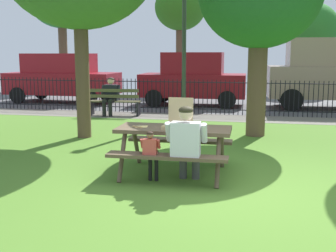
% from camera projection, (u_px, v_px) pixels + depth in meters
% --- Properties ---
extents(ground, '(28.00, 11.56, 0.02)m').
position_uv_depth(ground, '(240.00, 161.00, 7.67)').
color(ground, '#507E29').
extents(cobblestone_walkway, '(28.00, 1.40, 0.01)m').
position_uv_depth(cobblestone_walkway, '(246.00, 119.00, 12.57)').
color(cobblestone_walkway, slate).
extents(street_asphalt, '(28.00, 6.89, 0.01)m').
position_uv_depth(street_asphalt, '(249.00, 103.00, 16.57)').
color(street_asphalt, '#515154').
extents(picnic_table_foreground, '(1.82, 1.50, 0.79)m').
position_uv_depth(picnic_table_foreground, '(174.00, 138.00, 6.68)').
color(picnic_table_foreground, brown).
rests_on(picnic_table_foreground, ground).
extents(pizza_box_open, '(0.44, 0.46, 0.46)m').
position_uv_depth(pizza_box_open, '(179.00, 121.00, 6.63)').
color(pizza_box_open, tan).
rests_on(pizza_box_open, picnic_table_foreground).
extents(pizza_slice_on_table, '(0.26, 0.28, 0.02)m').
position_uv_depth(pizza_slice_on_table, '(141.00, 126.00, 6.71)').
color(pizza_slice_on_table, '#F0D275').
rests_on(pizza_slice_on_table, picnic_table_foreground).
extents(adult_at_table, '(0.61, 0.59, 1.19)m').
position_uv_depth(adult_at_table, '(187.00, 141.00, 6.13)').
color(adult_at_table, '#474747').
rests_on(adult_at_table, ground).
extents(child_at_table, '(0.30, 0.29, 0.81)m').
position_uv_depth(child_at_table, '(151.00, 151.00, 6.23)').
color(child_at_table, black).
rests_on(child_at_table, ground).
extents(iron_fence_streetside, '(21.54, 0.03, 1.12)m').
position_uv_depth(iron_fence_streetside, '(248.00, 98.00, 13.15)').
color(iron_fence_streetside, black).
rests_on(iron_fence_streetside, ground).
extents(park_bench_left, '(1.63, 0.59, 0.85)m').
position_uv_depth(park_bench_left, '(115.00, 102.00, 13.19)').
color(park_bench_left, brown).
rests_on(park_bench_left, ground).
extents(person_on_park_bench, '(0.61, 0.59, 1.19)m').
position_uv_depth(person_on_park_bench, '(110.00, 95.00, 13.20)').
color(person_on_park_bench, black).
rests_on(person_on_park_bench, ground).
extents(lamp_post_walkway, '(0.28, 0.28, 4.70)m').
position_uv_depth(lamp_post_walkway, '(184.00, 22.00, 11.83)').
color(lamp_post_walkway, '#2D382D').
rests_on(lamp_post_walkway, ground).
extents(parked_car_far_left, '(4.43, 1.97, 1.94)m').
position_uv_depth(parked_car_far_left, '(62.00, 77.00, 16.79)').
color(parked_car_far_left, maroon).
rests_on(parked_car_far_left, ground).
extents(parked_car_left, '(3.93, 1.88, 1.98)m').
position_uv_depth(parked_car_left, '(193.00, 78.00, 15.72)').
color(parked_car_left, maroon).
rests_on(parked_car_left, ground).
extents(far_tree_midleft, '(2.62, 2.62, 5.46)m').
position_uv_depth(far_tree_midleft, '(180.00, 9.00, 21.40)').
color(far_tree_midleft, brown).
rests_on(far_tree_midleft, ground).
extents(far_tree_center, '(2.64, 2.64, 4.38)m').
position_uv_depth(far_tree_center, '(310.00, 28.00, 20.28)').
color(far_tree_center, brown).
rests_on(far_tree_center, ground).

